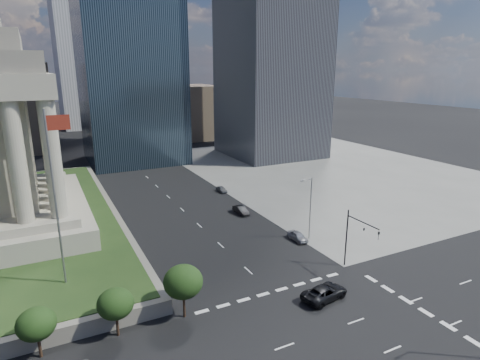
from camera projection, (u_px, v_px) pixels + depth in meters
ground at (126, 158)px, 122.16m from camera, size 500.00×500.00×0.00m
sidewalk_ne at (330, 169)px, 107.69m from camera, size 68.00×90.00×0.03m
flagpole at (56, 190)px, 43.77m from camera, size 2.52×0.24×20.00m
midrise_glass at (129, 54)px, 110.77m from camera, size 26.00×26.00×60.00m
building_filler_ne at (190, 111)px, 159.23m from camera, size 20.00×30.00×20.00m
building_filler_nw at (11, 107)px, 131.25m from camera, size 24.00×30.00×28.00m
traffic_signal_ne at (357, 234)px, 51.89m from camera, size 0.30×5.74×8.00m
street_lamp_north at (310, 205)px, 61.87m from camera, size 2.13×0.22×10.00m
pickup_truck at (325, 292)px, 46.51m from camera, size 6.31×3.71×1.65m
parked_sedan_near at (298, 236)px, 62.57m from camera, size 1.71×4.12×1.39m
parked_sedan_mid at (241, 210)px, 74.15m from camera, size 4.33×1.57×1.42m
parked_sedan_far at (222, 189)px, 87.53m from camera, size 3.59×1.48×1.22m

